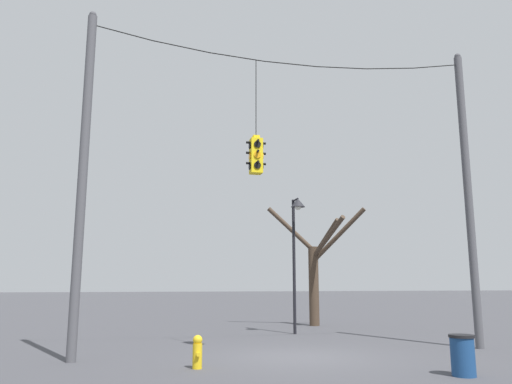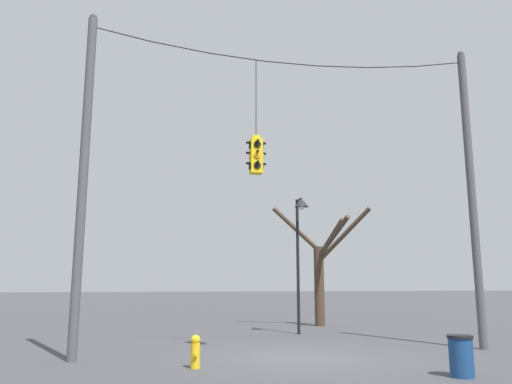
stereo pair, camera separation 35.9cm
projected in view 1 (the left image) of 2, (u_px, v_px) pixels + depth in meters
ground_plane at (300, 357)px, 13.23m from camera, size 200.00×200.00×0.00m
utility_pole_left at (83, 176)px, 13.22m from camera, size 0.25×0.25×9.49m
utility_pole_right at (468, 193)px, 15.80m from camera, size 0.25×0.25×9.49m
span_wire at (291, 58)px, 15.23m from camera, size 11.65×0.03×0.61m
traffic_light_over_intersection at (256, 155)px, 14.42m from camera, size 0.58×0.58×3.49m
street_lamp at (296, 227)px, 19.60m from camera, size 0.56×0.95×5.25m
bare_tree at (317, 266)px, 23.11m from camera, size 4.18×2.77×5.48m
fire_hydrant at (197, 352)px, 11.50m from camera, size 0.22×0.30×0.75m
trash_bin at (463, 355)px, 10.59m from camera, size 0.53×0.53×0.85m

